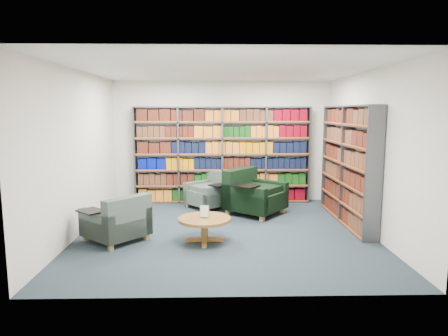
{
  "coord_description": "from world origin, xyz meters",
  "views": [
    {
      "loc": [
        -0.18,
        -6.81,
        2.11
      ],
      "look_at": [
        0.0,
        0.6,
        1.05
      ],
      "focal_mm": 32.0,
      "sensor_mm": 36.0,
      "label": 1
    }
  ],
  "objects_px": {
    "chair_teal_front": "(119,223)",
    "chair_teal_left": "(213,193)",
    "coffee_table": "(204,223)",
    "chair_green_right": "(252,196)"
  },
  "relations": [
    {
      "from": "coffee_table",
      "to": "chair_teal_left",
      "type": "bearing_deg",
      "value": 86.95
    },
    {
      "from": "chair_teal_left",
      "to": "chair_green_right",
      "type": "xyz_separation_m",
      "value": [
        0.81,
        -0.56,
        0.06
      ]
    },
    {
      "from": "chair_green_right",
      "to": "chair_teal_front",
      "type": "xyz_separation_m",
      "value": [
        -2.33,
        -1.77,
        -0.06
      ]
    },
    {
      "from": "chair_teal_left",
      "to": "chair_teal_front",
      "type": "distance_m",
      "value": 2.78
    },
    {
      "from": "chair_green_right",
      "to": "coffee_table",
      "type": "bearing_deg",
      "value": -116.93
    },
    {
      "from": "chair_teal_front",
      "to": "coffee_table",
      "type": "xyz_separation_m",
      "value": [
        1.4,
        -0.07,
        0.01
      ]
    },
    {
      "from": "chair_teal_front",
      "to": "chair_teal_left",
      "type": "bearing_deg",
      "value": 56.8
    },
    {
      "from": "chair_teal_front",
      "to": "coffee_table",
      "type": "height_order",
      "value": "chair_teal_front"
    },
    {
      "from": "chair_teal_left",
      "to": "chair_green_right",
      "type": "distance_m",
      "value": 0.98
    },
    {
      "from": "chair_green_right",
      "to": "coffee_table",
      "type": "distance_m",
      "value": 2.06
    }
  ]
}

